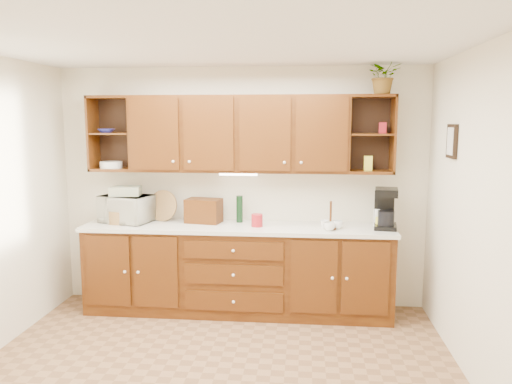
% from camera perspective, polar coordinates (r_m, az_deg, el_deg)
% --- Properties ---
extents(floor, '(4.00, 4.00, 0.00)m').
position_cam_1_polar(floor, '(4.23, -4.87, -20.57)').
color(floor, olive).
rests_on(floor, ground).
extents(ceiling, '(4.00, 4.00, 0.00)m').
position_cam_1_polar(ceiling, '(3.75, -5.38, 16.87)').
color(ceiling, white).
rests_on(ceiling, back_wall).
extents(back_wall, '(4.00, 0.00, 4.00)m').
position_cam_1_polar(back_wall, '(5.48, -1.73, 0.52)').
color(back_wall, beige).
rests_on(back_wall, floor).
extents(right_wall, '(0.00, 3.50, 3.50)m').
position_cam_1_polar(right_wall, '(3.94, 24.89, -3.30)').
color(right_wall, beige).
rests_on(right_wall, floor).
extents(base_cabinets, '(3.20, 0.60, 0.90)m').
position_cam_1_polar(base_cabinets, '(5.38, -2.10, -8.92)').
color(base_cabinets, '#351606').
rests_on(base_cabinets, floor).
extents(countertop, '(3.24, 0.64, 0.04)m').
position_cam_1_polar(countertop, '(5.25, -2.14, -4.05)').
color(countertop, silver).
rests_on(countertop, base_cabinets).
extents(upper_cabinets, '(3.20, 0.33, 0.80)m').
position_cam_1_polar(upper_cabinets, '(5.28, -1.88, 6.68)').
color(upper_cabinets, '#351606').
rests_on(upper_cabinets, back_wall).
extents(undercabinet_light, '(0.40, 0.05, 0.02)m').
position_cam_1_polar(undercabinet_light, '(5.25, -2.04, 2.05)').
color(undercabinet_light, white).
rests_on(undercabinet_light, upper_cabinets).
extents(framed_picture, '(0.03, 0.24, 0.30)m').
position_cam_1_polar(framed_picture, '(4.72, 21.48, 5.42)').
color(framed_picture, black).
rests_on(framed_picture, right_wall).
extents(wicker_basket, '(0.25, 0.25, 0.14)m').
position_cam_1_polar(wicker_basket, '(5.54, -15.29, -2.75)').
color(wicker_basket, olive).
rests_on(wicker_basket, countertop).
extents(microwave, '(0.60, 0.48, 0.29)m').
position_cam_1_polar(microwave, '(5.57, -14.62, -1.86)').
color(microwave, silver).
rests_on(microwave, countertop).
extents(towel_stack, '(0.34, 0.27, 0.09)m').
position_cam_1_polar(towel_stack, '(5.54, -14.69, 0.10)').
color(towel_stack, '#EECB70').
rests_on(towel_stack, microwave).
extents(wine_bottle, '(0.09, 0.09, 0.29)m').
position_cam_1_polar(wine_bottle, '(5.38, -1.89, -1.95)').
color(wine_bottle, black).
rests_on(wine_bottle, countertop).
extents(woven_tray, '(0.35, 0.17, 0.34)m').
position_cam_1_polar(woven_tray, '(5.57, -10.56, -3.16)').
color(woven_tray, olive).
rests_on(woven_tray, countertop).
extents(bread_box, '(0.40, 0.29, 0.26)m').
position_cam_1_polar(bread_box, '(5.39, -6.00, -2.14)').
color(bread_box, '#351606').
rests_on(bread_box, countertop).
extents(mug_tree, '(0.27, 0.26, 0.29)m').
position_cam_1_polar(mug_tree, '(5.11, 8.50, -3.72)').
color(mug_tree, '#351606').
rests_on(mug_tree, countertop).
extents(canister_red, '(0.13, 0.13, 0.13)m').
position_cam_1_polar(canister_red, '(5.17, 0.12, -3.26)').
color(canister_red, maroon).
rests_on(canister_red, countertop).
extents(canister_white, '(0.10, 0.10, 0.18)m').
position_cam_1_polar(canister_white, '(5.34, 13.68, -2.84)').
color(canister_white, white).
rests_on(canister_white, countertop).
extents(canister_yellow, '(0.11, 0.11, 0.11)m').
position_cam_1_polar(canister_yellow, '(5.26, 13.94, -3.42)').
color(canister_yellow, yellow).
rests_on(canister_yellow, countertop).
extents(coffee_maker, '(0.26, 0.32, 0.41)m').
position_cam_1_polar(coffee_maker, '(5.24, 14.58, -1.90)').
color(coffee_maker, black).
rests_on(coffee_maker, countertop).
extents(bowl_stack, '(0.18, 0.18, 0.04)m').
position_cam_1_polar(bowl_stack, '(5.61, -16.72, 6.72)').
color(bowl_stack, navy).
rests_on(bowl_stack, upper_cabinets).
extents(plate_stack, '(0.28, 0.28, 0.07)m').
position_cam_1_polar(plate_stack, '(5.64, -16.22, 3.01)').
color(plate_stack, white).
rests_on(plate_stack, upper_cabinets).
extents(pantry_box_yellow, '(0.09, 0.07, 0.15)m').
position_cam_1_polar(pantry_box_yellow, '(5.28, 12.69, 3.24)').
color(pantry_box_yellow, yellow).
rests_on(pantry_box_yellow, upper_cabinets).
extents(pantry_box_red, '(0.08, 0.07, 0.11)m').
position_cam_1_polar(pantry_box_red, '(5.28, 14.27, 7.11)').
color(pantry_box_red, maroon).
rests_on(pantry_box_red, upper_cabinets).
extents(potted_plant, '(0.38, 0.35, 0.37)m').
position_cam_1_polar(potted_plant, '(5.25, 14.41, 12.78)').
color(potted_plant, '#999999').
rests_on(potted_plant, upper_cabinets).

